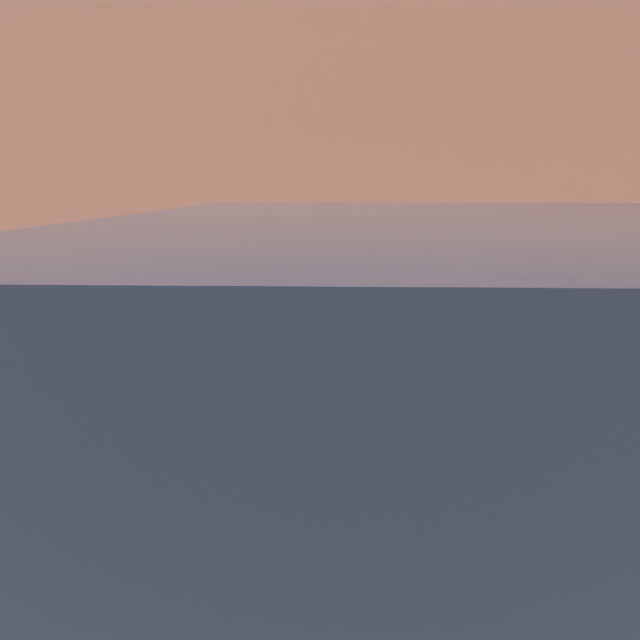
% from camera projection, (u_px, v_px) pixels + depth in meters
% --- Properties ---
extents(sidewalk, '(24.00, 2.80, 0.11)m').
position_uv_depth(sidewalk, '(279.00, 405.00, 4.06)').
color(sidewalk, '#9E9B96').
rests_on(sidewalk, ground_plane).
extents(building_facade, '(24.00, 0.30, 4.77)m').
position_uv_depth(building_facade, '(296.00, 136.00, 6.19)').
color(building_facade, '#935642').
rests_on(building_facade, ground_plane).
extents(parking_meter, '(0.21, 0.14, 1.42)m').
position_uv_depth(parking_meter, '(320.00, 295.00, 2.92)').
color(parking_meter, slate).
rests_on(parking_meter, sidewalk).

